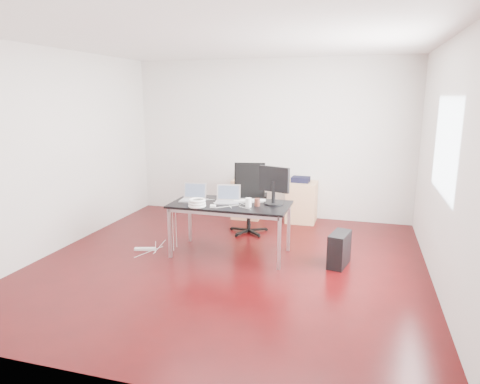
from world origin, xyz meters
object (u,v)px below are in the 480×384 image
(desk, at_px, (230,207))
(filing_cabinet_left, at_px, (248,198))
(office_chair, at_px, (249,195))
(pc_tower, at_px, (339,249))
(filing_cabinet_right, at_px, (302,202))

(desk, relative_size, filing_cabinet_left, 2.29)
(office_chair, relative_size, pc_tower, 2.40)
(office_chair, xyz_separation_m, pc_tower, (1.50, -1.09, -0.39))
(desk, distance_m, office_chair, 1.10)
(desk, bearing_deg, office_chair, 91.48)
(filing_cabinet_right, relative_size, pc_tower, 1.56)
(desk, distance_m, filing_cabinet_left, 1.93)
(pc_tower, bearing_deg, filing_cabinet_left, 144.83)
(filing_cabinet_left, relative_size, pc_tower, 1.56)
(filing_cabinet_right, height_order, pc_tower, filing_cabinet_right)
(filing_cabinet_left, bearing_deg, office_chair, -73.49)
(filing_cabinet_left, bearing_deg, desk, -82.09)
(filing_cabinet_left, xyz_separation_m, pc_tower, (1.74, -1.88, -0.13))
(filing_cabinet_left, distance_m, filing_cabinet_right, 0.98)
(filing_cabinet_left, bearing_deg, pc_tower, -47.28)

